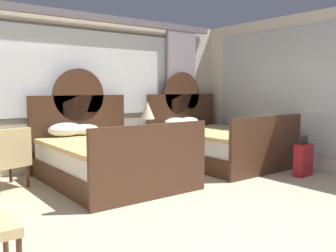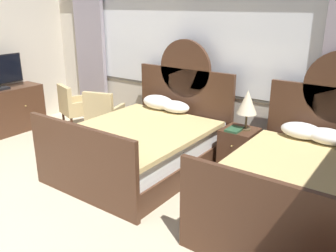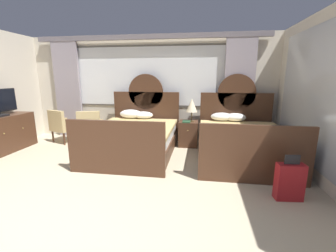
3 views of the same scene
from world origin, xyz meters
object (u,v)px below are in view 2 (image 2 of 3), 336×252
nightstand_between_beds (239,150)px  armchair_by_window_centre (74,106)px  book_on_nightstand (234,129)px  bed_near_mirror (307,189)px  table_lamp_on_nightstand (247,103)px  armchair_by_window_left (103,113)px  bed_near_window (144,143)px

nightstand_between_beds → armchair_by_window_centre: 3.20m
nightstand_between_beds → book_on_nightstand: size_ratio=2.33×
bed_near_mirror → table_lamp_on_nightstand: 1.43m
nightstand_between_beds → book_on_nightstand: book_on_nightstand is taller
book_on_nightstand → armchair_by_window_left: (-2.39, -0.11, -0.16)m
table_lamp_on_nightstand → armchair_by_window_left: (-2.50, -0.23, -0.53)m
table_lamp_on_nightstand → armchair_by_window_left: 2.57m
bed_near_window → book_on_nightstand: 1.28m
bed_near_window → bed_near_mirror: same height
bed_near_mirror → bed_near_window: bearing=179.9°
bed_near_mirror → nightstand_between_beds: size_ratio=3.69×
bed_near_mirror → armchair_by_window_left: 3.59m
nightstand_between_beds → table_lamp_on_nightstand: (0.07, 0.03, 0.68)m
bed_near_window → table_lamp_on_nightstand: bearing=31.4°
nightstand_between_beds → armchair_by_window_left: size_ratio=0.71×
bed_near_window → nightstand_between_beds: bearing=31.9°
armchair_by_window_left → armchair_by_window_centre: 0.76m
bed_near_window → nightstand_between_beds: size_ratio=3.69×
book_on_nightstand → armchair_by_window_left: bearing=-177.3°
bed_near_window → armchair_by_window_left: bearing=159.0°
armchair_by_window_left → armchair_by_window_centre: same height
bed_near_mirror → book_on_nightstand: bearing=152.1°
nightstand_between_beds → armchair_by_window_centre: armchair_by_window_centre is taller
bed_near_mirror → armchair_by_window_left: (-3.55, 0.50, 0.10)m
armchair_by_window_left → nightstand_between_beds: bearing=4.8°
nightstand_between_beds → book_on_nightstand: 0.33m
armchair_by_window_left → table_lamp_on_nightstand: bearing=5.3°
table_lamp_on_nightstand → armchair_by_window_centre: table_lamp_on_nightstand is taller
nightstand_between_beds → bed_near_mirror: bearing=-32.2°
nightstand_between_beds → armchair_by_window_centre: size_ratio=0.71×
bed_near_mirror → table_lamp_on_nightstand: bearing=145.2°
table_lamp_on_nightstand → bed_near_mirror: bearing=-34.8°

